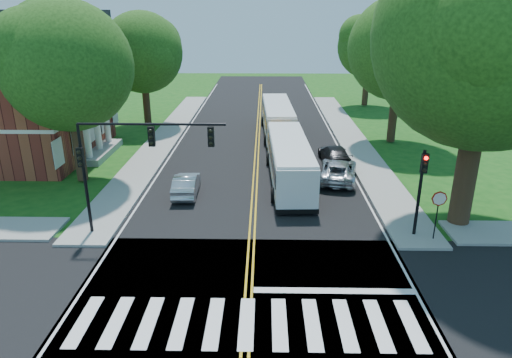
{
  "coord_description": "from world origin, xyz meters",
  "views": [
    {
      "loc": [
        0.61,
        -14.3,
        10.76
      ],
      "look_at": [
        0.17,
        8.24,
        2.4
      ],
      "focal_mm": 32.0,
      "sensor_mm": 36.0,
      "label": 1
    }
  ],
  "objects_px": {
    "bus_follow": "(278,119)",
    "dark_sedan": "(335,154)",
    "signal_nw": "(129,152)",
    "signal_ne": "(421,182)",
    "bus_lead": "(289,160)",
    "suv": "(338,170)",
    "hatchback": "(186,184)"
  },
  "relations": [
    {
      "from": "bus_lead",
      "to": "suv",
      "type": "relative_size",
      "value": 2.2
    },
    {
      "from": "signal_nw",
      "to": "signal_ne",
      "type": "distance_m",
      "value": 14.13
    },
    {
      "from": "bus_follow",
      "to": "dark_sedan",
      "type": "relative_size",
      "value": 2.43
    },
    {
      "from": "signal_nw",
      "to": "bus_follow",
      "type": "bearing_deg",
      "value": 69.0
    },
    {
      "from": "bus_follow",
      "to": "suv",
      "type": "relative_size",
      "value": 2.23
    },
    {
      "from": "hatchback",
      "to": "suv",
      "type": "distance_m",
      "value": 10.12
    },
    {
      "from": "bus_lead",
      "to": "bus_follow",
      "type": "xyz_separation_m",
      "value": [
        -0.45,
        12.18,
        0.02
      ]
    },
    {
      "from": "signal_ne",
      "to": "bus_follow",
      "type": "distance_m",
      "value": 20.96
    },
    {
      "from": "bus_follow",
      "to": "dark_sedan",
      "type": "bearing_deg",
      "value": 114.33
    },
    {
      "from": "hatchback",
      "to": "dark_sedan",
      "type": "xyz_separation_m",
      "value": [
        10.04,
        6.35,
        0.02
      ]
    },
    {
      "from": "bus_follow",
      "to": "hatchback",
      "type": "relative_size",
      "value": 2.82
    },
    {
      "from": "bus_lead",
      "to": "signal_ne",
      "type": "bearing_deg",
      "value": 125.55
    },
    {
      "from": "signal_ne",
      "to": "bus_lead",
      "type": "distance_m",
      "value": 9.86
    },
    {
      "from": "bus_follow",
      "to": "suv",
      "type": "xyz_separation_m",
      "value": [
        3.76,
        -11.76,
        -0.82
      ]
    },
    {
      "from": "signal_ne",
      "to": "dark_sedan",
      "type": "xyz_separation_m",
      "value": [
        -2.37,
        11.79,
        -2.28
      ]
    },
    {
      "from": "signal_ne",
      "to": "hatchback",
      "type": "bearing_deg",
      "value": 156.33
    },
    {
      "from": "hatchback",
      "to": "signal_nw",
      "type": "bearing_deg",
      "value": 71.03
    },
    {
      "from": "bus_follow",
      "to": "dark_sedan",
      "type": "height_order",
      "value": "bus_follow"
    },
    {
      "from": "signal_ne",
      "to": "hatchback",
      "type": "height_order",
      "value": "signal_ne"
    },
    {
      "from": "suv",
      "to": "signal_nw",
      "type": "bearing_deg",
      "value": 46.8
    },
    {
      "from": "signal_nw",
      "to": "signal_ne",
      "type": "xyz_separation_m",
      "value": [
        14.06,
        0.01,
        -1.41
      ]
    },
    {
      "from": "signal_ne",
      "to": "dark_sedan",
      "type": "relative_size",
      "value": 0.95
    },
    {
      "from": "suv",
      "to": "bus_lead",
      "type": "bearing_deg",
      "value": 18.52
    },
    {
      "from": "signal_ne",
      "to": "hatchback",
      "type": "relative_size",
      "value": 1.1
    },
    {
      "from": "signal_nw",
      "to": "suv",
      "type": "distance_m",
      "value": 14.49
    },
    {
      "from": "hatchback",
      "to": "dark_sedan",
      "type": "height_order",
      "value": "dark_sedan"
    },
    {
      "from": "bus_follow",
      "to": "signal_nw",
      "type": "bearing_deg",
      "value": 66.83
    },
    {
      "from": "signal_nw",
      "to": "bus_lead",
      "type": "height_order",
      "value": "signal_nw"
    },
    {
      "from": "bus_lead",
      "to": "dark_sedan",
      "type": "distance_m",
      "value": 5.49
    },
    {
      "from": "hatchback",
      "to": "signal_ne",
      "type": "bearing_deg",
      "value": 154.23
    },
    {
      "from": "bus_follow",
      "to": "suv",
      "type": "bearing_deg",
      "value": 105.56
    },
    {
      "from": "signal_ne",
      "to": "suv",
      "type": "xyz_separation_m",
      "value": [
        -2.65,
        8.15,
        -2.25
      ]
    }
  ]
}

